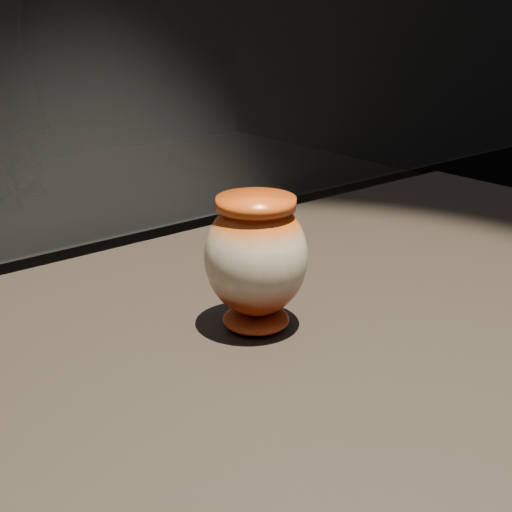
# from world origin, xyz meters

# --- Properties ---
(main_vase) EXTENTS (0.16, 0.16, 0.16)m
(main_vase) POSITION_xyz_m (0.17, 0.04, 0.99)
(main_vase) COLOR maroon
(main_vase) RESTS_ON display_plinth
(visitor) EXTENTS (0.77, 0.75, 1.78)m
(visitor) POSITION_xyz_m (1.33, 3.88, 0.89)
(visitor) COLOR black
(visitor) RESTS_ON ground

